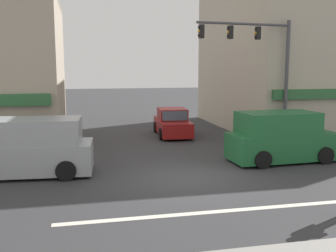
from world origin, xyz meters
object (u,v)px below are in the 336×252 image
at_px(street_tree, 289,73).
at_px(sedan_crossing_leftbound, 172,123).
at_px(traffic_light_mast, 264,60).
at_px(van_crossing_center, 31,149).
at_px(van_parked_curbside, 281,138).

relative_size(street_tree, sedan_crossing_leftbound, 1.24).
distance_m(traffic_light_mast, sedan_crossing_leftbound, 6.68).
xyz_separation_m(traffic_light_mast, van_crossing_center, (-10.47, -2.77, -3.30)).
relative_size(street_tree, van_parked_curbside, 1.11).
height_order(traffic_light_mast, van_parked_curbside, traffic_light_mast).
bearing_deg(sedan_crossing_leftbound, van_parked_curbside, -67.04).
relative_size(traffic_light_mast, van_crossing_center, 1.31).
xyz_separation_m(street_tree, sedan_crossing_leftbound, (-6.14, 2.07, -2.95)).
distance_m(traffic_light_mast, van_parked_curbside, 4.32).
bearing_deg(traffic_light_mast, van_crossing_center, -165.16).
relative_size(traffic_light_mast, van_parked_curbside, 1.32).
bearing_deg(van_crossing_center, traffic_light_mast, 14.84).
distance_m(van_crossing_center, van_parked_curbside, 10.05).
bearing_deg(traffic_light_mast, van_parked_curbside, -98.71).
bearing_deg(van_crossing_center, sedan_crossing_leftbound, 45.88).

